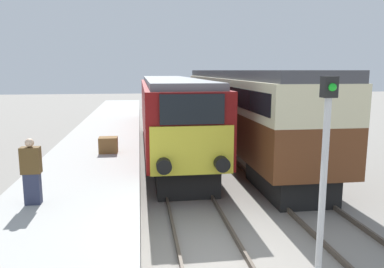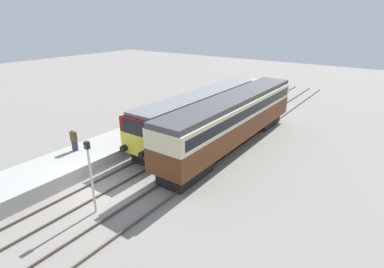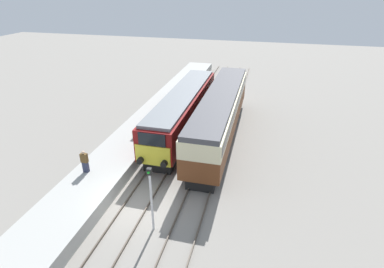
% 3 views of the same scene
% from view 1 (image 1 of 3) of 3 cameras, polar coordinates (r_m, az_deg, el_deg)
% --- Properties ---
extents(ground_plane, '(120.00, 120.00, 0.00)m').
position_cam_1_polar(ground_plane, '(8.45, 3.40, -19.06)').
color(ground_plane, gray).
extents(platform_left, '(3.50, 50.00, 0.93)m').
position_cam_1_polar(platform_left, '(15.78, -14.35, -3.79)').
color(platform_left, '#A8A8A3').
rests_on(platform_left, ground_plane).
extents(rails_near_track, '(1.51, 60.00, 0.14)m').
position_cam_1_polar(rails_near_track, '(12.97, -0.97, -8.23)').
color(rails_near_track, '#4C4238').
rests_on(rails_near_track, ground_plane).
extents(rails_far_track, '(1.50, 60.00, 0.14)m').
position_cam_1_polar(rails_far_track, '(13.78, 13.32, -7.41)').
color(rails_far_track, '#4C4238').
rests_on(rails_far_track, ground_plane).
extents(locomotive, '(2.70, 15.71, 3.68)m').
position_cam_1_polar(locomotive, '(18.45, -3.27, 3.52)').
color(locomotive, black).
rests_on(locomotive, ground_plane).
extents(passenger_carriage, '(2.75, 16.67, 4.06)m').
position_cam_1_polar(passenger_carriage, '(18.47, 7.46, 4.59)').
color(passenger_carriage, black).
rests_on(passenger_carriage, ground_plane).
extents(person_on_platform, '(0.44, 0.26, 1.58)m').
position_cam_1_polar(person_on_platform, '(9.55, -23.26, -5.35)').
color(person_on_platform, '#2D334C').
rests_on(person_on_platform, platform_left).
extents(signal_post, '(0.24, 0.28, 3.96)m').
position_cam_1_polar(signal_post, '(7.01, 19.51, -4.99)').
color(signal_post, silver).
rests_on(signal_post, ground_plane).
extents(luggage_crate, '(0.70, 0.56, 0.60)m').
position_cam_1_polar(luggage_crate, '(14.70, -12.63, -1.63)').
color(luggage_crate, brown).
rests_on(luggage_crate, platform_left).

